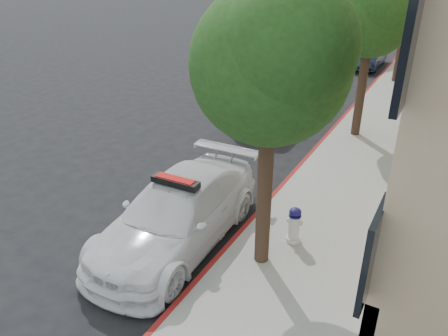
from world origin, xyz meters
TOP-DOWN VIEW (x-y plane):
  - ground at (0.00, 0.00)m, footprint 120.00×120.00m
  - sidewalk at (3.60, 10.00)m, footprint 3.20×50.00m
  - curb_strip at (2.06, 10.00)m, footprint 0.12×50.00m
  - tree_near at (2.93, -2.01)m, footprint 2.92×2.82m
  - tree_mid at (2.93, 5.99)m, footprint 2.77×2.64m
  - police_car at (0.89, -2.15)m, footprint 2.23×5.19m
  - parked_car_mid at (-0.30, 6.09)m, footprint 2.40×4.93m
  - parked_car_far at (0.98, 16.84)m, footprint 1.41×3.90m
  - fire_hydrant at (3.26, -1.07)m, footprint 0.36×0.33m

SIDE VIEW (x-z plane):
  - ground at x=0.00m, z-range 0.00..0.00m
  - sidewalk at x=3.60m, z-range 0.00..0.15m
  - curb_strip at x=2.06m, z-range 0.00..0.15m
  - fire_hydrant at x=3.26m, z-range 0.14..0.99m
  - parked_car_far at x=0.98m, z-range 0.00..1.28m
  - police_car at x=0.89m, z-range -0.07..1.57m
  - parked_car_mid at x=-0.30m, z-range 0.00..1.62m
  - tree_mid at x=2.93m, z-range 1.45..6.88m
  - tree_near at x=2.93m, z-range 1.46..7.08m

